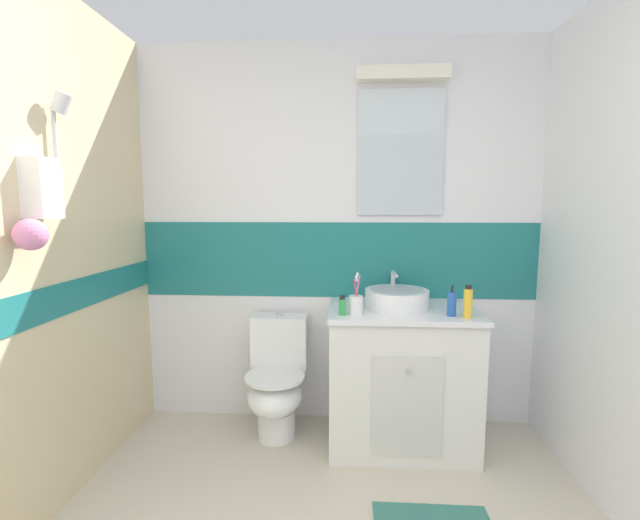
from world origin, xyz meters
name	(u,v)px	position (x,y,z in m)	size (l,w,h in m)	color
wall_back_tiled	(338,235)	(0.01, 2.45, 1.26)	(3.20, 0.20, 2.50)	white
vanity_cabinet	(401,376)	(0.40, 2.11, 0.43)	(0.87, 0.60, 0.85)	silver
sink_basin	(397,298)	(0.37, 2.13, 0.91)	(0.38, 0.43, 0.20)	white
toilet	(277,381)	(-0.37, 2.15, 0.35)	(0.37, 0.50, 0.76)	white
toothbrush_cup	(356,304)	(0.12, 1.95, 0.91)	(0.08, 0.08, 0.24)	white
soap_dispenser	(452,304)	(0.65, 1.94, 0.92)	(0.05, 0.05, 0.17)	#2659B2
deodorant_spray_can	(468,302)	(0.73, 1.91, 0.93)	(0.05, 0.05, 0.18)	yellow
perfume_flask_small	(342,306)	(0.05, 1.92, 0.90)	(0.04, 0.03, 0.11)	green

